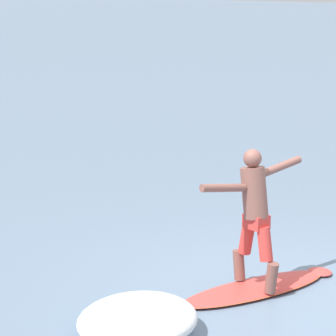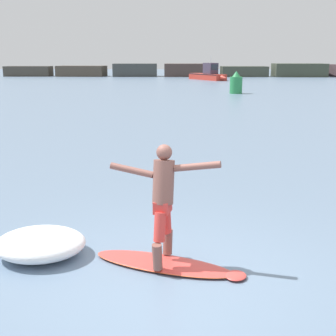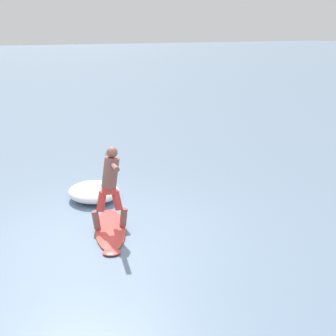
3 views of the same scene
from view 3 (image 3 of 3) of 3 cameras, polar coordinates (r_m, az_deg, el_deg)
ground_plane at (r=9.10m, az=-7.99°, el=-8.05°), size 200.00×200.00×0.00m
surfboard at (r=9.23m, az=-7.04°, el=-7.43°), size 2.18×1.20×0.20m
surfer at (r=8.91m, az=-7.05°, el=-1.65°), size 1.49×0.72×1.61m
wave_foam_at_tail at (r=10.83m, az=-9.01°, el=-2.88°), size 1.33×1.19×0.37m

